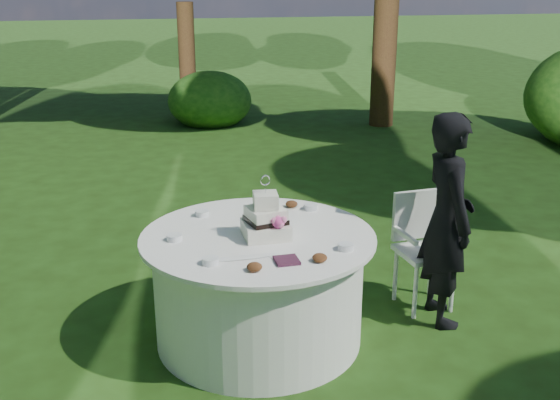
% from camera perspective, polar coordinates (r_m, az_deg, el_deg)
% --- Properties ---
extents(ground, '(80.00, 80.00, 0.00)m').
position_cam_1_polar(ground, '(4.67, -1.83, -11.86)').
color(ground, '#1B320D').
rests_on(ground, ground).
extents(napkins, '(0.14, 0.14, 0.02)m').
position_cam_1_polar(napkins, '(3.92, 0.59, -5.28)').
color(napkins, '#461E32').
rests_on(napkins, table).
extents(feather_plume, '(0.48, 0.07, 0.01)m').
position_cam_1_polar(feather_plume, '(3.97, -3.27, -5.02)').
color(feather_plume, silver).
rests_on(feather_plume, table).
extents(guest, '(0.43, 0.60, 1.54)m').
position_cam_1_polar(guest, '(4.74, 14.34, -1.68)').
color(guest, black).
rests_on(guest, ground).
extents(table, '(1.56, 1.56, 0.77)m').
position_cam_1_polar(table, '(4.48, -1.88, -7.58)').
color(table, white).
rests_on(table, ground).
extents(cake, '(0.29, 0.31, 0.42)m').
position_cam_1_polar(cake, '(4.26, -1.23, -1.77)').
color(cake, silver).
rests_on(cake, table).
extents(chair, '(0.42, 0.41, 0.87)m').
position_cam_1_polar(chair, '(5.04, 12.22, -3.41)').
color(chair, white).
rests_on(chair, ground).
extents(votives, '(1.12, 0.94, 0.04)m').
position_cam_1_polar(votives, '(4.33, -2.69, -2.76)').
color(votives, white).
rests_on(votives, table).
extents(petal_cups, '(0.59, 1.12, 0.05)m').
position_cam_1_polar(petal_cups, '(4.18, 0.80, -3.47)').
color(petal_cups, '#562D16').
rests_on(petal_cups, table).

